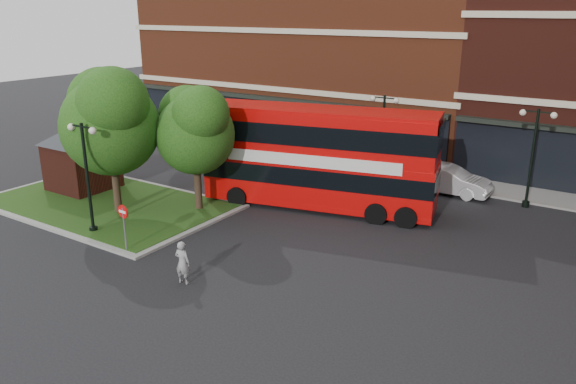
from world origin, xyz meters
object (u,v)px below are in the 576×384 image
Objects in this scene: woman at (182,262)px; car_white at (448,180)px; bus at (319,151)px; car_silver at (374,163)px.

car_white is at bearing -114.44° from woman.
car_white is (4.68, 15.65, -0.07)m from woman.
bus reaches higher than woman.
woman reaches higher than car_white.
car_white is at bearing -99.18° from car_silver.
bus is 2.57× the size of car_white.
bus reaches higher than car_silver.
car_white is at bearing 37.61° from bus.
car_silver is at bearing 74.43° from car_white.
bus is at bearing -170.37° from car_silver.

